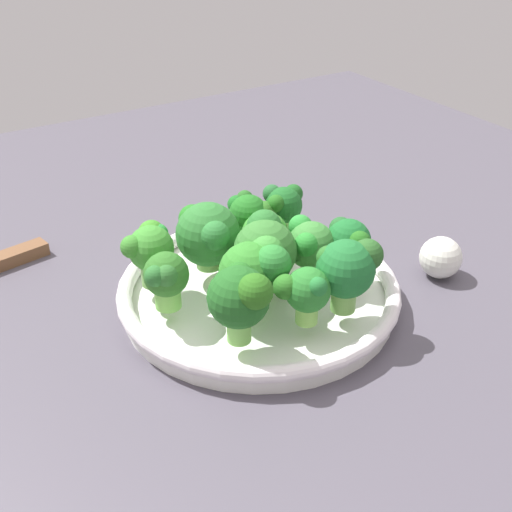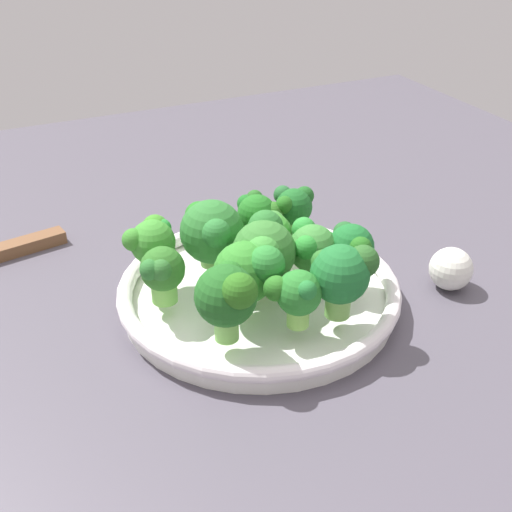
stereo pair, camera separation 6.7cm
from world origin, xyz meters
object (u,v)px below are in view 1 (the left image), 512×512
Objects in this scene: bowl at (256,293)px; broccoli_floret_1 at (150,248)px; broccoli_floret_5 at (250,214)px; garlic_bulb at (441,257)px; broccoli_floret_6 at (265,235)px; broccoli_floret_7 at (303,292)px; broccoli_floret_11 at (264,249)px; broccoli_floret_9 at (256,269)px; broccoli_floret_2 at (283,206)px; broccoli_floret_4 at (310,244)px; broccoli_floret_3 at (241,297)px; broccoli_floret_0 at (207,234)px; broccoli_floret_12 at (166,277)px; broccoli_floret_8 at (348,242)px; broccoli_floret_10 at (347,269)px.

broccoli_floret_1 is (-9.06, 5.31, 5.49)cm from bowl.
garlic_bulb is at bearing -37.98° from broccoli_floret_5.
broccoli_floret_6 is 19.88cm from garlic_bulb.
broccoli_floret_7 is (-3.77, -15.62, -0.17)cm from broccoli_floret_5.
broccoli_floret_11 is (-2.52, -3.83, 0.95)cm from broccoli_floret_6.
broccoli_floret_9 is at bearing -52.01° from broccoli_floret_1.
broccoli_floret_2 is 8.68cm from broccoli_floret_4.
broccoli_floret_11 is at bearing 44.79° from broccoli_floret_9.
broccoli_floret_3 reaches higher than garlic_bulb.
broccoli_floret_2 reaches higher than broccoli_floret_5.
broccoli_floret_3 is at bearing 172.91° from broccoli_floret_7.
broccoli_floret_5 is (6.39, 2.13, -0.32)cm from broccoli_floret_0.
broccoli_floret_11 reaches higher than broccoli_floret_12.
bowl is at bearing -116.67° from broccoli_floret_5.
broccoli_floret_1 reaches higher than broccoli_floret_6.
broccoli_floret_9 is at bearing -128.55° from broccoli_floret_6.
broccoli_floret_4 reaches higher than garlic_bulb.
broccoli_floret_4 is at bearing 164.76° from garlic_bulb.
broccoli_floret_3 is at bearing -77.83° from broccoli_floret_1.
broccoli_floret_6 is (2.87, 2.80, 4.71)cm from bowl.
broccoli_floret_2 is 0.88× the size of broccoli_floret_9.
broccoli_floret_4 reaches higher than broccoli_floret_12.
broccoli_floret_9 is at bearing -134.18° from broccoli_floret_2.
broccoli_floret_0 reaches higher than bowl.
broccoli_floret_11 is at bearing 171.69° from broccoli_floret_4.
broccoli_floret_1 is 1.38× the size of garlic_bulb.
broccoli_floret_2 is 19.95cm from broccoli_floret_3.
broccoli_floret_5 and broccoli_floret_12 have the same top height.
broccoli_floret_11 reaches higher than broccoli_floret_7.
broccoli_floret_9 is 1.19× the size of broccoli_floret_12.
broccoli_floret_0 is at bearing 139.95° from broccoli_floret_4.
broccoli_floret_9 is 1.47× the size of garlic_bulb.
broccoli_floret_6 is at bearing 51.45° from broccoli_floret_9.
broccoli_floret_8 is at bearing 0.48° from broccoli_floret_9.
broccoli_floret_8 is 8.97cm from broccoli_floret_11.
broccoli_floret_3 is 13.94cm from broccoli_floret_6.
broccoli_floret_6 is at bearing 153.71° from garlic_bulb.
broccoli_floret_9 reaches higher than broccoli_floret_7.
broccoli_floret_9 is (0.59, -8.62, 0.09)cm from broccoli_floret_0.
broccoli_floret_10 is (-4.27, -5.13, 0.82)cm from broccoli_floret_8.
broccoli_floret_6 is (9.14, 10.43, -1.40)cm from broccoli_floret_3.
broccoli_floret_1 reaches higher than broccoli_floret_12.
broccoli_floret_0 is at bearing 74.57° from broccoli_floret_3.
broccoli_floret_3 is at bearing -105.43° from broccoli_floret_0.
broccoli_floret_1 is 16.79cm from broccoli_floret_2.
broccoli_floret_11 is (0.34, -1.03, 5.65)cm from bowl.
broccoli_floret_3 is 1.64× the size of garlic_bulb.
broccoli_floret_1 is at bearing 149.66° from bowl.
broccoli_floret_12 is 1.24× the size of garlic_bulb.
broccoli_floret_1 is at bearing -171.41° from broccoli_floret_5.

